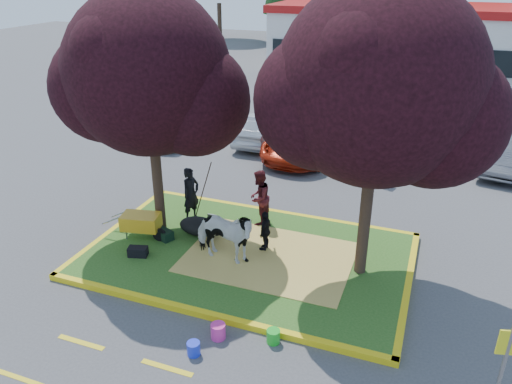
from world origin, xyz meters
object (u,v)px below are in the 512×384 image
(car_silver, at_px, (261,128))
(bucket_blue, at_px, (194,349))
(bucket_green, at_px, (273,336))
(handler, at_px, (191,194))
(cow, at_px, (224,236))
(sign_post, at_px, (502,371))
(wheelbarrow, at_px, (141,222))
(bucket_pink, at_px, (218,331))
(calf, at_px, (199,226))
(car_black, at_px, (178,124))

(car_silver, bearing_deg, bucket_blue, 103.71)
(bucket_green, bearing_deg, handler, 134.31)
(cow, relative_size, handler, 1.07)
(sign_post, height_order, bucket_blue, sign_post)
(handler, bearing_deg, sign_post, -103.70)
(cow, bearing_deg, bucket_green, -133.06)
(bucket_green, bearing_deg, bucket_blue, -146.96)
(bucket_blue, relative_size, car_silver, 0.08)
(sign_post, bearing_deg, bucket_blue, 164.24)
(sign_post, bearing_deg, car_silver, 109.21)
(wheelbarrow, xyz_separation_m, bucket_blue, (3.32, -3.42, -0.48))
(bucket_green, relative_size, bucket_pink, 0.89)
(calf, bearing_deg, bucket_green, -43.10)
(bucket_blue, bearing_deg, sign_post, -1.17)
(calf, bearing_deg, cow, -38.09)
(bucket_green, xyz_separation_m, car_black, (-8.02, 10.74, 0.53))
(handler, bearing_deg, bucket_pink, -128.11)
(bucket_green, height_order, bucket_pink, bucket_pink)
(cow, xyz_separation_m, car_silver, (-2.45, 9.40, -0.26))
(car_black, bearing_deg, calf, -61.49)
(cow, xyz_separation_m, bucket_blue, (0.71, -3.12, -0.74))
(sign_post, distance_m, car_silver, 15.23)
(bucket_pink, height_order, bucket_blue, bucket_pink)
(wheelbarrow, height_order, car_black, car_black)
(handler, height_order, car_black, handler)
(sign_post, xyz_separation_m, bucket_blue, (-5.30, 0.11, -1.35))
(handler, bearing_deg, bucket_blue, -133.82)
(bucket_blue, bearing_deg, bucket_pink, 67.33)
(wheelbarrow, distance_m, bucket_green, 5.34)
(cow, relative_size, calf, 1.48)
(bucket_green, distance_m, bucket_pink, 1.14)
(wheelbarrow, bearing_deg, cow, -18.55)
(cow, height_order, calf, cow)
(cow, bearing_deg, bucket_blue, -163.01)
(wheelbarrow, height_order, sign_post, sign_post)
(calf, xyz_separation_m, car_black, (-4.73, 7.50, 0.27))
(cow, bearing_deg, bucket_pink, -154.83)
(cow, relative_size, car_black, 0.44)
(sign_post, xyz_separation_m, car_black, (-11.96, 11.73, -0.82))
(calf, height_order, sign_post, sign_post)
(sign_post, distance_m, bucket_blue, 5.47)
(sign_post, relative_size, car_silver, 0.64)
(calf, xyz_separation_m, bucket_blue, (1.92, -4.12, -0.26))
(calf, xyz_separation_m, car_silver, (-1.23, 8.40, 0.22))
(bucket_pink, bearing_deg, bucket_green, 14.00)
(bucket_blue, xyz_separation_m, car_silver, (-3.16, 12.52, 0.48))
(cow, xyz_separation_m, handler, (-1.82, 1.75, 0.08))
(handler, bearing_deg, calf, -122.14)
(wheelbarrow, height_order, car_silver, car_silver)
(handler, relative_size, bucket_pink, 4.86)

